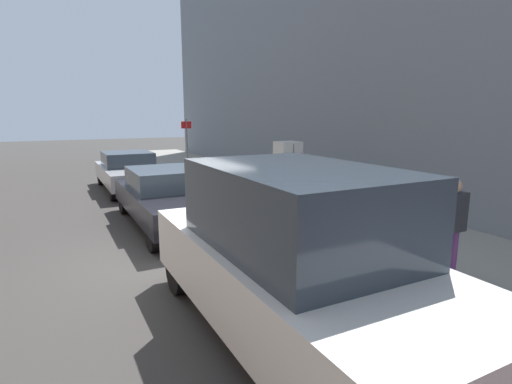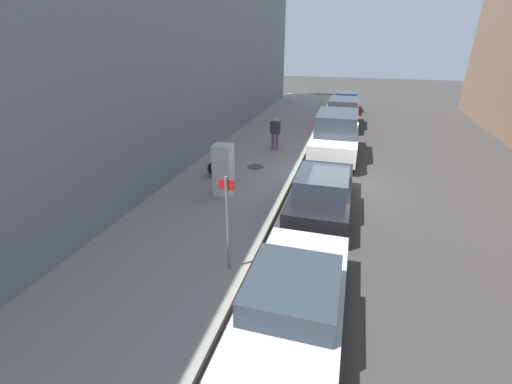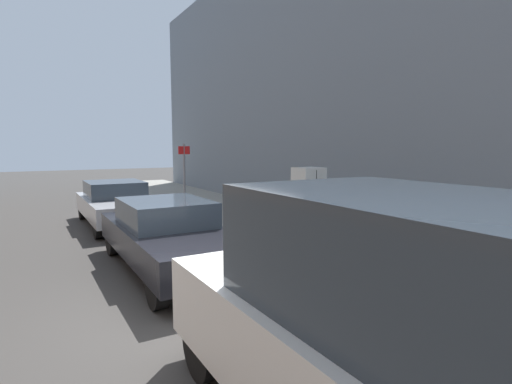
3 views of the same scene
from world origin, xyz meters
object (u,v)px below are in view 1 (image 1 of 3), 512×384
trash_bag (351,202)px  pedestrian_walking_far (451,223)px  discarded_refrigerator (288,174)px  street_sign_post (187,150)px  parked_van_white (295,257)px  parked_sedan_dark (167,196)px  parked_sedan_silver (129,171)px

trash_bag → pedestrian_walking_far: bearing=69.4°
trash_bag → discarded_refrigerator: bearing=-57.9°
street_sign_post → discarded_refrigerator: bearing=112.4°
trash_bag → parked_van_white: bearing=43.3°
discarded_refrigerator → street_sign_post: street_sign_post is taller
parked_sedan_dark → parked_sedan_silver: bearing=-90.0°
parked_sedan_silver → parked_sedan_dark: parked_sedan_dark is taller
street_sign_post → parked_van_white: (1.79, 9.79, -0.44)m
parked_sedan_silver → parked_van_white: (-0.00, 11.09, 0.35)m
discarded_refrigerator → pedestrian_walking_far: discarded_refrigerator is taller
pedestrian_walking_far → parked_sedan_dark: bearing=-171.5°
pedestrian_walking_far → parked_sedan_dark: 6.42m
street_sign_post → parked_van_white: street_sign_post is taller
discarded_refrigerator → street_sign_post: size_ratio=0.76×
trash_bag → parked_sedan_silver: 8.21m
parked_sedan_dark → parked_van_white: size_ratio=0.94×
pedestrian_walking_far → parked_van_white: 2.90m
street_sign_post → parked_sedan_dark: size_ratio=0.51×
parked_sedan_silver → pedestrian_walking_far: bearing=104.8°
parked_sedan_dark → street_sign_post: bearing=-114.3°
discarded_refrigerator → trash_bag: bearing=122.1°
street_sign_post → trash_bag: street_sign_post is taller
street_sign_post → trash_bag: (-2.64, 5.60, -1.05)m
parked_van_white → trash_bag: bearing=-136.7°
pedestrian_walking_far → parked_sedan_dark: pedestrian_walking_far is taller
parked_sedan_dark → parked_van_white: bearing=90.0°
parked_van_white → street_sign_post: bearing=-100.4°
discarded_refrigerator → street_sign_post: 4.38m
street_sign_post → pedestrian_walking_far: size_ratio=1.48×
trash_bag → pedestrian_walking_far: (1.54, 4.08, 0.63)m
pedestrian_walking_far → parked_van_white: parked_van_white is taller
discarded_refrigerator → parked_sedan_silver: (3.45, -5.33, -0.35)m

